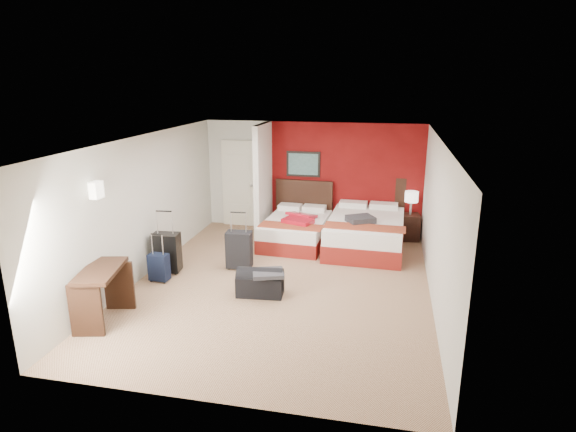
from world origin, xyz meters
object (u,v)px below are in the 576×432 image
(duffel_bag, at_px, (260,284))
(suitcase_navy, at_px, (159,268))
(nightstand, at_px, (409,227))
(bed_left, at_px, (296,231))
(table_lamp, at_px, (411,203))
(bed_right, at_px, (365,233))
(suitcase_charcoal, at_px, (239,251))
(suitcase_black, at_px, (167,254))
(desk, at_px, (103,296))
(red_suitcase_open, at_px, (300,218))

(duffel_bag, bearing_deg, suitcase_navy, 169.94)
(nightstand, bearing_deg, bed_left, -169.47)
(table_lamp, height_order, duffel_bag, table_lamp)
(bed_right, relative_size, suitcase_navy, 4.66)
(bed_left, distance_m, suitcase_charcoal, 1.78)
(suitcase_black, bearing_deg, nightstand, 27.10)
(bed_left, distance_m, desk, 4.49)
(bed_right, xyz_separation_m, desk, (-3.55, -3.96, 0.09))
(suitcase_navy, bearing_deg, table_lamp, 39.67)
(duffel_bag, height_order, desk, desk)
(red_suitcase_open, xyz_separation_m, suitcase_black, (-2.10, -1.96, -0.24))
(bed_left, bearing_deg, duffel_bag, -88.60)
(nightstand, bearing_deg, suitcase_charcoal, -150.24)
(nightstand, bearing_deg, suitcase_black, -154.44)
(nightstand, relative_size, desk, 0.58)
(red_suitcase_open, xyz_separation_m, duffel_bag, (-0.19, -2.53, -0.41))
(bed_right, xyz_separation_m, duffel_bag, (-1.57, -2.61, -0.14))
(desk, bearing_deg, duffel_bag, 21.33)
(nightstand, distance_m, table_lamp, 0.54)
(nightstand, distance_m, suitcase_navy, 5.42)
(duffel_bag, distance_m, desk, 2.41)
(suitcase_charcoal, bearing_deg, bed_right, 31.27)
(red_suitcase_open, xyz_separation_m, table_lamp, (2.30, 0.86, 0.24))
(bed_right, relative_size, suitcase_charcoal, 3.19)
(bed_right, bearing_deg, table_lamp, 42.35)
(nightstand, distance_m, desk, 6.51)
(suitcase_black, bearing_deg, suitcase_navy, -89.91)
(bed_right, bearing_deg, bed_left, -178.94)
(table_lamp, distance_m, duffel_bag, 4.25)
(bed_right, xyz_separation_m, red_suitcase_open, (-1.38, -0.08, 0.27))
(desk, bearing_deg, suitcase_navy, 73.11)
(bed_right, height_order, duffel_bag, bed_right)
(bed_left, height_order, suitcase_black, suitcase_black)
(red_suitcase_open, relative_size, suitcase_navy, 1.73)
(duffel_bag, bearing_deg, bed_right, 54.12)
(suitcase_black, distance_m, suitcase_charcoal, 1.32)
(suitcase_navy, bearing_deg, red_suitcase_open, 52.09)
(suitcase_charcoal, xyz_separation_m, desk, (-1.30, -2.38, 0.07))
(bed_right, distance_m, table_lamp, 1.30)
(nightstand, relative_size, suitcase_black, 0.81)
(red_suitcase_open, height_order, desk, desk)
(bed_right, bearing_deg, suitcase_black, -147.84)
(bed_left, xyz_separation_m, table_lamp, (2.40, 0.76, 0.56))
(table_lamp, height_order, suitcase_charcoal, table_lamp)
(nightstand, bearing_deg, desk, -140.33)
(table_lamp, relative_size, suitcase_charcoal, 0.75)
(suitcase_black, bearing_deg, bed_left, 40.22)
(bed_left, relative_size, red_suitcase_open, 2.23)
(duffel_bag, bearing_deg, suitcase_black, 158.24)
(suitcase_navy, bearing_deg, bed_right, 38.54)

